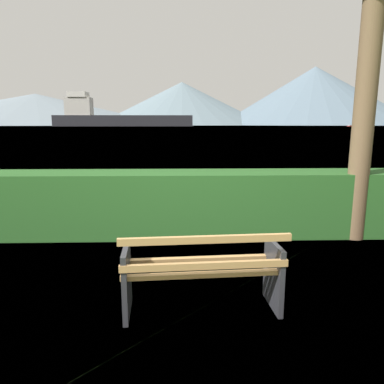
% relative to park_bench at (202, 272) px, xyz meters
% --- Properties ---
extents(ground_plane, '(1400.00, 1400.00, 0.00)m').
position_rel_park_bench_xyz_m(ground_plane, '(-0.00, 0.06, -0.42)').
color(ground_plane, '#567A38').
extents(water_surface, '(620.00, 620.00, 0.00)m').
position_rel_park_bench_xyz_m(water_surface, '(-0.00, 308.42, -0.42)').
color(water_surface, '#6B8EA3').
rests_on(water_surface, ground_plane).
extents(park_bench, '(1.58, 0.67, 0.87)m').
position_rel_park_bench_xyz_m(park_bench, '(0.00, 0.00, 0.00)').
color(park_bench, tan).
rests_on(park_bench, ground_plane).
extents(hedge_row, '(11.81, 0.86, 1.06)m').
position_rel_park_bench_xyz_m(hedge_row, '(-0.00, 2.55, 0.11)').
color(hedge_row, '#285B23').
rests_on(hedge_row, ground_plane).
extents(cargo_ship_large, '(110.29, 15.21, 26.80)m').
position_rel_park_bench_xyz_m(cargo_ship_large, '(-55.56, 286.29, 7.07)').
color(cargo_ship_large, '#232328').
rests_on(cargo_ship_large, water_surface).
extents(fishing_boat_near, '(4.93, 3.82, 1.17)m').
position_rel_park_bench_xyz_m(fishing_boat_near, '(124.03, 256.89, 0.00)').
color(fishing_boat_near, '#B2332D').
rests_on(fishing_boat_near, water_surface).
extents(distant_hills, '(805.27, 433.27, 89.15)m').
position_rel_park_bench_xyz_m(distant_hills, '(-21.24, 573.08, 33.59)').
color(distant_hills, gray).
rests_on(distant_hills, ground_plane).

